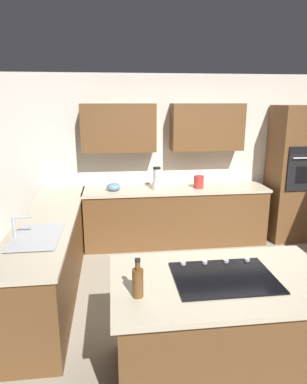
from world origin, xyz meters
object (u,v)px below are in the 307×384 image
at_px(mixing_bowl, 114,187).
at_px(kettle, 199,182).
at_px(blender, 157,180).
at_px(oil_bottle, 138,282).
at_px(sink_unit, 36,236).
at_px(wall_oven, 297,174).
at_px(cooktop, 224,277).

bearing_deg(mixing_bowl, kettle, 180.00).
xyz_separation_m(blender, kettle, (-0.65, 0.00, -0.05)).
bearing_deg(oil_bottle, blender, -100.03).
distance_m(blender, kettle, 0.65).
height_order(mixing_bowl, kettle, kettle).
relative_size(sink_unit, mixing_bowl, 3.31).
height_order(wall_oven, cooktop, wall_oven).
bearing_deg(cooktop, sink_unit, -31.78).
relative_size(blender, kettle, 1.81).
bearing_deg(kettle, cooktop, 79.71).
relative_size(blender, oil_bottle, 1.22).
relative_size(cooktop, mixing_bowl, 3.59).
relative_size(sink_unit, oil_bottle, 2.49).
bearing_deg(blender, oil_bottle, 79.97).
xyz_separation_m(mixing_bowl, oil_bottle, (-0.14, 2.91, 0.05)).
distance_m(sink_unit, cooktop, 1.86).
xyz_separation_m(wall_oven, blender, (2.25, 0.03, -0.02)).
xyz_separation_m(kettle, oil_bottle, (1.16, 2.91, 0.02)).
relative_size(blender, mixing_bowl, 1.61).
height_order(wall_oven, mixing_bowl, wall_oven).
distance_m(sink_unit, blender, 2.26).
bearing_deg(mixing_bowl, oil_bottle, 92.68).
distance_m(cooktop, mixing_bowl, 2.85).
distance_m(sink_unit, kettle, 2.72).
height_order(wall_oven, sink_unit, wall_oven).
bearing_deg(sink_unit, blender, -129.21).
relative_size(wall_oven, sink_unit, 3.05).
height_order(sink_unit, cooktop, sink_unit).
height_order(cooktop, oil_bottle, oil_bottle).
bearing_deg(oil_bottle, cooktop, -165.40).
distance_m(cooktop, blender, 2.74).
bearing_deg(wall_oven, sink_unit, 25.89).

